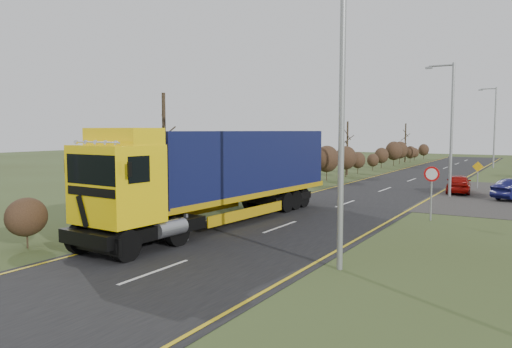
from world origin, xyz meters
The scene contains 12 objects.
ground centered at (0.00, 0.00, 0.00)m, with size 160.00×160.00×0.00m, color #353F1B.
road centered at (0.00, 10.00, 0.01)m, with size 8.00×120.00×0.02m, color black.
layby centered at (6.50, 20.00, 0.01)m, with size 6.00×18.00×0.02m, color #2D2B28.
lane_markings centered at (0.00, 9.69, 0.03)m, with size 7.52×116.00×0.01m.
hedgerow centered at (-6.00, 7.89, 1.62)m, with size 2.24×102.04×6.05m.
lorry centered at (-2.68, 3.41, 2.44)m, with size 3.38×15.54×4.29m.
car_red_hatchback centered at (4.80, 20.61, 0.64)m, with size 1.50×3.73×1.27m, color #8C0A07.
streetlight_near centered at (4.48, -0.90, 5.23)m, with size 2.01×0.19×9.47m.
streetlight_mid centered at (4.50, 18.39, 4.62)m, with size 1.80×0.18×8.42m.
streetlight_far centered at (4.49, 46.81, 4.96)m, with size 1.92×0.18×9.01m.
speed_sign centered at (5.29, 9.03, 1.80)m, with size 0.70×0.10×2.54m.
warning_board centered at (5.55, 24.22, 1.21)m, with size 0.75×0.11×1.97m.
Camera 1 is at (9.93, -14.97, 4.21)m, focal length 35.00 mm.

